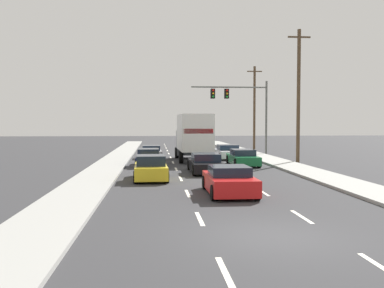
{
  "coord_description": "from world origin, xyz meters",
  "views": [
    {
      "loc": [
        -3.14,
        -11.17,
        3.08
      ],
      "look_at": [
        -0.88,
        14.37,
        1.85
      ],
      "focal_mm": 39.62,
      "sensor_mm": 36.0,
      "label": 1
    }
  ],
  "objects_px": {
    "box_truck": "(193,135)",
    "car_black": "(205,164)",
    "car_silver": "(151,152)",
    "utility_pole_far": "(254,107)",
    "car_white": "(227,152)",
    "car_yellow": "(151,169)",
    "car_navy": "(148,158)",
    "utility_pole_mid": "(298,95)",
    "car_red": "(229,181)",
    "traffic_signal_mast": "(236,100)",
    "car_green": "(243,158)"
  },
  "relations": [
    {
      "from": "box_truck",
      "to": "car_black",
      "type": "xyz_separation_m",
      "value": [
        0.01,
        -8.26,
        -1.59
      ]
    },
    {
      "from": "car_silver",
      "to": "box_truck",
      "type": "distance_m",
      "value": 5.07
    },
    {
      "from": "utility_pole_far",
      "to": "car_white",
      "type": "bearing_deg",
      "value": -112.61
    },
    {
      "from": "car_yellow",
      "to": "car_silver",
      "type": "bearing_deg",
      "value": 90.36
    },
    {
      "from": "car_navy",
      "to": "utility_pole_mid",
      "type": "bearing_deg",
      "value": 7.99
    },
    {
      "from": "car_yellow",
      "to": "box_truck",
      "type": "height_order",
      "value": "box_truck"
    },
    {
      "from": "car_yellow",
      "to": "car_red",
      "type": "height_order",
      "value": "car_yellow"
    },
    {
      "from": "car_black",
      "to": "traffic_signal_mast",
      "type": "relative_size",
      "value": 0.6
    },
    {
      "from": "car_silver",
      "to": "car_black",
      "type": "relative_size",
      "value": 0.95
    },
    {
      "from": "car_navy",
      "to": "car_red",
      "type": "xyz_separation_m",
      "value": [
        3.69,
        -12.81,
        -0.01
      ]
    },
    {
      "from": "car_navy",
      "to": "utility_pole_far",
      "type": "bearing_deg",
      "value": 57.09
    },
    {
      "from": "car_black",
      "to": "car_green",
      "type": "distance_m",
      "value": 5.36
    },
    {
      "from": "car_navy",
      "to": "car_red",
      "type": "distance_m",
      "value": 13.33
    },
    {
      "from": "car_yellow",
      "to": "utility_pole_far",
      "type": "bearing_deg",
      "value": 65.62
    },
    {
      "from": "traffic_signal_mast",
      "to": "utility_pole_far",
      "type": "xyz_separation_m",
      "value": [
        3.94,
        8.89,
        -0.26
      ]
    },
    {
      "from": "car_red",
      "to": "utility_pole_far",
      "type": "distance_m",
      "value": 33.5
    },
    {
      "from": "box_truck",
      "to": "car_green",
      "type": "distance_m",
      "value": 5.44
    },
    {
      "from": "car_black",
      "to": "utility_pole_far",
      "type": "bearing_deg",
      "value": 69.73
    },
    {
      "from": "car_navy",
      "to": "utility_pole_mid",
      "type": "distance_m",
      "value": 12.82
    },
    {
      "from": "car_navy",
      "to": "traffic_signal_mast",
      "type": "bearing_deg",
      "value": 50.56
    },
    {
      "from": "car_red",
      "to": "car_green",
      "type": "xyz_separation_m",
      "value": [
        3.23,
        12.45,
        -0.02
      ]
    },
    {
      "from": "car_black",
      "to": "car_red",
      "type": "relative_size",
      "value": 1.12
    },
    {
      "from": "car_green",
      "to": "traffic_signal_mast",
      "type": "height_order",
      "value": "traffic_signal_mast"
    },
    {
      "from": "car_green",
      "to": "utility_pole_mid",
      "type": "height_order",
      "value": "utility_pole_mid"
    },
    {
      "from": "car_navy",
      "to": "car_green",
      "type": "relative_size",
      "value": 0.98
    },
    {
      "from": "car_black",
      "to": "car_green",
      "type": "bearing_deg",
      "value": 52.2
    },
    {
      "from": "box_truck",
      "to": "utility_pole_far",
      "type": "height_order",
      "value": "utility_pole_far"
    },
    {
      "from": "car_black",
      "to": "utility_pole_mid",
      "type": "xyz_separation_m",
      "value": [
        8.14,
        6.25,
        4.82
      ]
    },
    {
      "from": "car_silver",
      "to": "car_yellow",
      "type": "height_order",
      "value": "car_yellow"
    },
    {
      "from": "car_red",
      "to": "box_truck",
      "type": "bearing_deg",
      "value": 90.22
    },
    {
      "from": "car_silver",
      "to": "car_navy",
      "type": "relative_size",
      "value": 1.04
    },
    {
      "from": "box_truck",
      "to": "car_white",
      "type": "distance_m",
      "value": 4.14
    },
    {
      "from": "car_black",
      "to": "utility_pole_far",
      "type": "height_order",
      "value": "utility_pole_far"
    },
    {
      "from": "car_yellow",
      "to": "car_white",
      "type": "bearing_deg",
      "value": 63.9
    },
    {
      "from": "box_truck",
      "to": "car_black",
      "type": "bearing_deg",
      "value": -89.93
    },
    {
      "from": "car_silver",
      "to": "utility_pole_far",
      "type": "xyz_separation_m",
      "value": [
        12.29,
        12.23,
        4.59
      ]
    },
    {
      "from": "car_green",
      "to": "utility_pole_mid",
      "type": "bearing_deg",
      "value": 22.56
    },
    {
      "from": "box_truck",
      "to": "traffic_signal_mast",
      "type": "height_order",
      "value": "traffic_signal_mast"
    },
    {
      "from": "box_truck",
      "to": "car_red",
      "type": "relative_size",
      "value": 1.88
    },
    {
      "from": "car_silver",
      "to": "car_navy",
      "type": "distance_m",
      "value": 6.97
    },
    {
      "from": "car_white",
      "to": "utility_pole_mid",
      "type": "relative_size",
      "value": 0.42
    },
    {
      "from": "car_silver",
      "to": "box_truck",
      "type": "xyz_separation_m",
      "value": [
        3.48,
        -3.31,
        1.62
      ]
    },
    {
      "from": "box_truck",
      "to": "utility_pole_far",
      "type": "relative_size",
      "value": 0.78
    },
    {
      "from": "car_silver",
      "to": "car_white",
      "type": "relative_size",
      "value": 0.99
    },
    {
      "from": "car_white",
      "to": "car_black",
      "type": "bearing_deg",
      "value": -107.14
    },
    {
      "from": "car_silver",
      "to": "utility_pole_mid",
      "type": "height_order",
      "value": "utility_pole_mid"
    },
    {
      "from": "car_silver",
      "to": "car_black",
      "type": "height_order",
      "value": "car_black"
    },
    {
      "from": "car_green",
      "to": "utility_pole_mid",
      "type": "xyz_separation_m",
      "value": [
        4.85,
        2.02,
        4.82
      ]
    },
    {
      "from": "car_black",
      "to": "traffic_signal_mast",
      "type": "bearing_deg",
      "value": 71.99
    },
    {
      "from": "car_silver",
      "to": "car_black",
      "type": "xyz_separation_m",
      "value": [
        3.49,
        -11.57,
        0.03
      ]
    }
  ]
}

